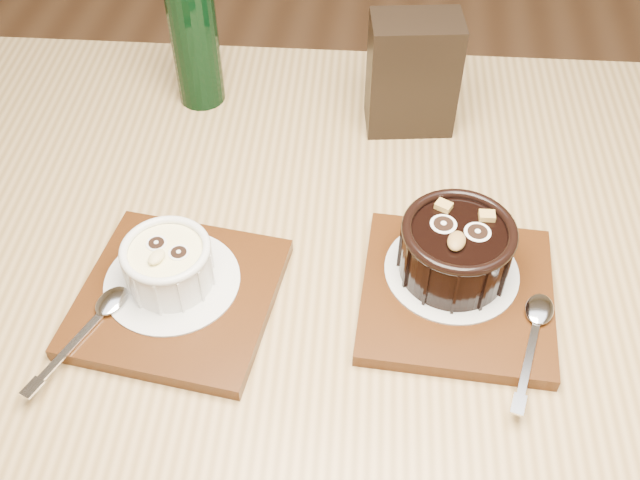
# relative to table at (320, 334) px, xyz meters

# --- Properties ---
(table) EXTENTS (1.24, 0.86, 0.75)m
(table) POSITION_rel_table_xyz_m (0.00, 0.00, 0.00)
(table) COLOR olive
(table) RESTS_ON ground
(tray_left) EXTENTS (0.20, 0.20, 0.01)m
(tray_left) POSITION_rel_table_xyz_m (-0.13, -0.04, 0.10)
(tray_left) COLOR #45220B
(tray_left) RESTS_ON table
(doily_left) EXTENTS (0.13, 0.13, 0.00)m
(doily_left) POSITION_rel_table_xyz_m (-0.14, -0.03, 0.11)
(doily_left) COLOR silver
(doily_left) RESTS_ON tray_left
(ramekin_white) EXTENTS (0.08, 0.08, 0.05)m
(ramekin_white) POSITION_rel_table_xyz_m (-0.14, -0.03, 0.13)
(ramekin_white) COLOR white
(ramekin_white) RESTS_ON doily_left
(spoon_left) EXTENTS (0.07, 0.13, 0.01)m
(spoon_left) POSITION_rel_table_xyz_m (-0.20, -0.10, 0.11)
(spoon_left) COLOR silver
(spoon_left) RESTS_ON tray_left
(tray_right) EXTENTS (0.18, 0.18, 0.01)m
(tray_right) POSITION_rel_table_xyz_m (0.13, -0.01, 0.10)
(tray_right) COLOR #45220B
(tray_right) RESTS_ON table
(doily_right) EXTENTS (0.13, 0.13, 0.00)m
(doily_right) POSITION_rel_table_xyz_m (0.13, 0.01, 0.11)
(doily_right) COLOR silver
(doily_right) RESTS_ON tray_right
(ramekin_dark) EXTENTS (0.11, 0.11, 0.06)m
(ramekin_dark) POSITION_rel_table_xyz_m (0.13, 0.01, 0.14)
(ramekin_dark) COLOR black
(ramekin_dark) RESTS_ON doily_right
(spoon_right) EXTENTS (0.06, 0.14, 0.01)m
(spoon_right) POSITION_rel_table_xyz_m (0.20, -0.06, 0.11)
(spoon_right) COLOR silver
(spoon_right) RESTS_ON tray_right
(condiment_stand) EXTENTS (0.11, 0.07, 0.14)m
(condiment_stand) POSITION_rel_table_xyz_m (0.07, 0.26, 0.16)
(condiment_stand) COLOR black
(condiment_stand) RESTS_ON table
(green_bottle) EXTENTS (0.06, 0.06, 0.21)m
(green_bottle) POSITION_rel_table_xyz_m (-0.18, 0.28, 0.17)
(green_bottle) COLOR black
(green_bottle) RESTS_ON table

